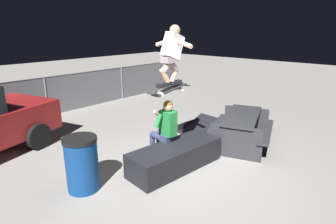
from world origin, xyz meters
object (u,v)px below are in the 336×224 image
object	(u,v)px
skateboard	(170,90)
trash_bin	(82,164)
kicker_ramp	(201,129)
ledge_box_main	(175,157)
skater_airborne	(172,53)
picnic_table_back	(242,125)
person_sitting_on_ledge	(165,127)

from	to	relation	value
skateboard	trash_bin	bearing A→B (deg)	165.69
skateboard	kicker_ramp	bearing A→B (deg)	15.42
ledge_box_main	skater_airborne	world-z (taller)	skater_airborne
skateboard	picnic_table_back	bearing A→B (deg)	-20.29
kicker_ramp	skater_airborne	bearing A→B (deg)	-164.06
skateboard	skater_airborne	distance (m)	0.69
ledge_box_main	kicker_ramp	world-z (taller)	ledge_box_main
skater_airborne	kicker_ramp	size ratio (longest dim) A/B	1.05
skateboard	skater_airborne	bearing A→B (deg)	-2.04
skater_airborne	skateboard	bearing A→B (deg)	177.96
skater_airborne	picnic_table_back	bearing A→B (deg)	-20.83
skater_airborne	ledge_box_main	bearing A→B (deg)	-123.28
skater_airborne	kicker_ramp	bearing A→B (deg)	15.94
ledge_box_main	person_sitting_on_ledge	bearing A→B (deg)	73.11
person_sitting_on_ledge	trash_bin	size ratio (longest dim) A/B	1.38
person_sitting_on_ledge	skater_airborne	world-z (taller)	skater_airborne
skateboard	person_sitting_on_ledge	bearing A→B (deg)	84.06
ledge_box_main	trash_bin	size ratio (longest dim) A/B	2.07
person_sitting_on_ledge	trash_bin	distance (m)	1.79
person_sitting_on_ledge	kicker_ramp	world-z (taller)	person_sitting_on_ledge
kicker_ramp	picnic_table_back	distance (m)	1.26
person_sitting_on_ledge	picnic_table_back	distance (m)	1.97
skateboard	trash_bin	size ratio (longest dim) A/B	1.08
ledge_box_main	picnic_table_back	bearing A→B (deg)	-12.34
skateboard	trash_bin	distance (m)	2.08
skater_airborne	trash_bin	xyz separation A→B (m)	(-1.79, 0.44, -1.75)
picnic_table_back	ledge_box_main	bearing A→B (deg)	167.66
skater_airborne	trash_bin	size ratio (longest dim) A/B	1.18
person_sitting_on_ledge	picnic_table_back	xyz separation A→B (m)	(1.78, -0.81, -0.23)
skateboard	kicker_ramp	size ratio (longest dim) A/B	0.96
skater_airborne	kicker_ramp	xyz separation A→B (m)	(1.81, 0.52, -2.16)
skateboard	ledge_box_main	bearing A→B (deg)	-112.94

